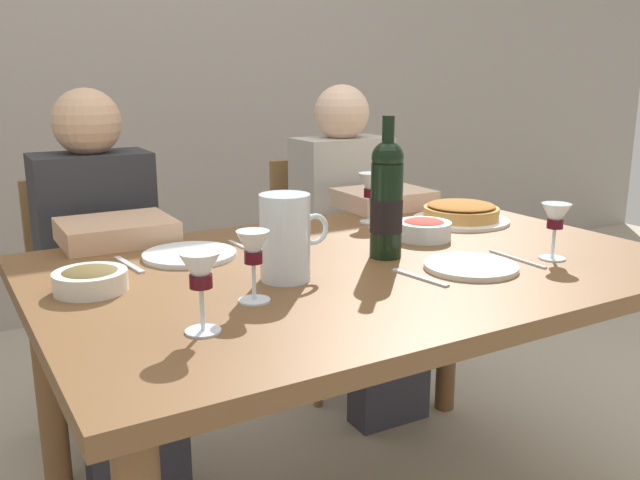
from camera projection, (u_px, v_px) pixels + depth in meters
The scene contains 21 objects.
back_wall at pixel (115, 29), 3.25m from camera, with size 8.00×0.10×2.80m, color #A3998E.
dining_table at pixel (359, 297), 1.66m from camera, with size 1.50×1.00×0.76m.
wine_bottle at pixel (385, 199), 1.64m from camera, with size 0.08×0.08×0.34m.
water_pitcher at pixel (286, 242), 1.47m from camera, with size 0.16×0.11×0.19m.
baked_tart at pixel (461, 213), 2.06m from camera, with size 0.29×0.29×0.06m.
salad_bowl at pixel (424, 229), 1.84m from camera, with size 0.15×0.15×0.06m.
olive_bowl at pixel (90, 279), 1.41m from camera, with size 0.15×0.15×0.05m.
wine_glass_left_diner at pixel (371, 188), 2.03m from camera, with size 0.07×0.07×0.15m.
wine_glass_right_diner at pixel (555, 219), 1.63m from camera, with size 0.07×0.07×0.14m.
wine_glass_centre at pixel (253, 252), 1.33m from camera, with size 0.07×0.07×0.14m.
wine_glass_spare at pixel (201, 275), 1.17m from camera, with size 0.07×0.07×0.15m.
dinner_plate_left_setting at pixel (471, 266), 1.57m from camera, with size 0.22×0.22×0.01m, color silver.
dinner_plate_right_setting at pixel (190, 255), 1.67m from camera, with size 0.23×0.23×0.01m, color silver.
fork_left_setting at pixel (420, 277), 1.50m from camera, with size 0.16×0.01×0.01m, color silver.
knife_left_setting at pixel (517, 259), 1.65m from camera, with size 0.18×0.01×0.01m, color silver.
knife_right_setting at pixel (245, 248), 1.75m from camera, with size 0.18×0.01×0.01m, color silver.
spoon_right_setting at pixel (129, 265), 1.60m from camera, with size 0.16×0.01×0.01m, color silver.
chair_left at pixel (93, 294), 2.22m from camera, with size 0.41×0.41×0.87m.
diner_left at pixel (107, 277), 2.00m from camera, with size 0.34×0.50×1.16m.
chair_right at pixel (325, 255), 2.69m from camera, with size 0.41×0.41×0.87m.
diner_right at pixel (357, 238), 2.46m from camera, with size 0.35×0.51×1.16m.
Camera 1 is at (-0.88, -1.31, 1.21)m, focal length 38.09 mm.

